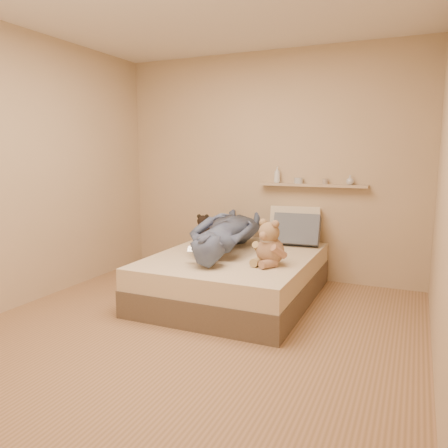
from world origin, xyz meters
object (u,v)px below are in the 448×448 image
at_px(bed, 235,276).
at_px(game_console, 196,249).
at_px(teddy_bear, 269,246).
at_px(pillow_cream, 295,225).
at_px(person, 226,231).
at_px(wall_shelf, 312,185).
at_px(pillow_grey, 296,230).
at_px(dark_plush, 203,229).

distance_m(bed, game_console, 0.65).
height_order(bed, game_console, game_console).
bearing_deg(teddy_bear, bed, 148.72).
height_order(game_console, pillow_cream, pillow_cream).
relative_size(game_console, teddy_bear, 0.40).
relative_size(person, wall_shelf, 1.41).
bearing_deg(pillow_cream, person, -127.84).
height_order(pillow_grey, wall_shelf, wall_shelf).
xyz_separation_m(dark_plush, pillow_grey, (1.06, 0.18, 0.04)).
bearing_deg(wall_shelf, pillow_cream, -154.39).
bearing_deg(teddy_bear, wall_shelf, 84.59).
relative_size(pillow_cream, wall_shelf, 0.46).
relative_size(pillow_grey, person, 0.30).
xyz_separation_m(game_console, person, (0.02, 0.64, 0.06)).
distance_m(dark_plush, pillow_grey, 1.07).
bearing_deg(game_console, wall_shelf, 62.79).
distance_m(teddy_bear, wall_shelf, 1.27).
bearing_deg(game_console, teddy_bear, 21.20).
distance_m(bed, dark_plush, 0.88).
height_order(dark_plush, wall_shelf, wall_shelf).
distance_m(game_console, teddy_bear, 0.66).
bearing_deg(dark_plush, bed, -39.63).
bearing_deg(person, bed, 130.69).
distance_m(pillow_grey, wall_shelf, 0.54).
bearing_deg(bed, pillow_grey, 57.42).
bearing_deg(bed, teddy_bear, -31.28).
height_order(game_console, teddy_bear, teddy_bear).
relative_size(bed, wall_shelf, 1.58).
distance_m(pillow_grey, person, 0.82).
height_order(teddy_bear, pillow_grey, teddy_bear).
height_order(bed, teddy_bear, teddy_bear).
bearing_deg(pillow_grey, game_console, -117.34).
height_order(teddy_bear, wall_shelf, wall_shelf).
relative_size(bed, pillow_cream, 3.45).
xyz_separation_m(pillow_cream, pillow_grey, (0.06, -0.14, -0.03)).
bearing_deg(person, wall_shelf, -141.27).
relative_size(bed, game_console, 11.35).
bearing_deg(person, pillow_cream, -136.80).
height_order(pillow_cream, person, pillow_cream).
bearing_deg(dark_plush, person, -39.38).
height_order(pillow_cream, wall_shelf, wall_shelf).
height_order(teddy_bear, person, teddy_bear).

